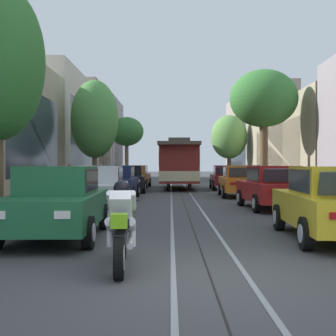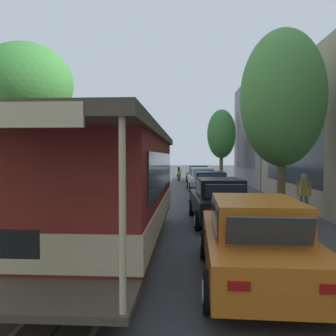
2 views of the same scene
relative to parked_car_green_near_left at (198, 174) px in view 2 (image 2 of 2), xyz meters
The scene contains 19 objects.
ground_plane 20.11m from the parked_car_green_near_left, 81.22° to the left, with size 160.00×160.00×0.00m, color #424244.
trolley_track_rails 23.93m from the parked_car_green_near_left, 82.63° to the left, with size 1.14×66.58×0.01m.
parked_car_green_near_left is the anchor object (origin of this frame).
parked_car_white_second_left 5.82m from the parked_car_green_near_left, 90.06° to the left, with size 2.10×4.40×1.58m.
parked_car_navy_mid_left 11.60m from the parked_car_green_near_left, 90.38° to the left, with size 2.02×4.37×1.58m.
parked_car_black_fourth_left 17.00m from the parked_car_green_near_left, 89.88° to the left, with size 2.14×4.42×1.58m.
parked_car_orange_fifth_left 22.64m from the parked_car_green_near_left, 90.00° to the left, with size 2.12×4.41×1.58m.
parked_car_yellow_near_right 5.99m from the parked_car_green_near_left, ahead, with size 2.14×4.42×1.58m.
parked_car_red_second_right 9.07m from the parked_car_green_near_left, 46.78° to the left, with size 2.14×4.42×1.58m.
parked_car_orange_mid_right 14.32m from the parked_car_green_near_left, 65.28° to the left, with size 2.09×4.40×1.58m.
parked_car_maroon_fourth_right 20.76m from the parked_car_green_near_left, 72.84° to the left, with size 2.08×4.40×1.58m.
street_tree_kerb_left_near 4.15m from the parked_car_green_near_left, 142.39° to the left, with size 2.34×2.56×6.26m.
street_tree_kerb_left_second 17.82m from the parked_car_green_near_left, 96.81° to the left, with size 2.85×2.91×6.72m.
street_tree_kerb_right_near 9.42m from the parked_car_green_near_left, 10.21° to the right, with size 3.26×2.89×6.69m.
street_tree_kerb_right_second 18.01m from the parked_car_green_near_left, 63.66° to the left, with size 3.83×3.35×6.97m.
cable_car_trolley 20.74m from the parked_car_green_near_left, 81.48° to the left, with size 2.68×9.15×3.28m.
motorcycle_with_rider 3.41m from the parked_car_green_near_left, 59.56° to the right, with size 0.57×1.99×1.37m.
pedestrian_on_left_pavement 16.48m from the parked_car_green_near_left, 101.51° to the left, with size 0.55×0.39×1.72m.
street_sign_post 7.64m from the parked_car_green_near_left, ahead, with size 0.36×0.08×2.72m.
Camera 2 is at (-1.72, 32.38, 2.36)m, focal length 35.04 mm.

